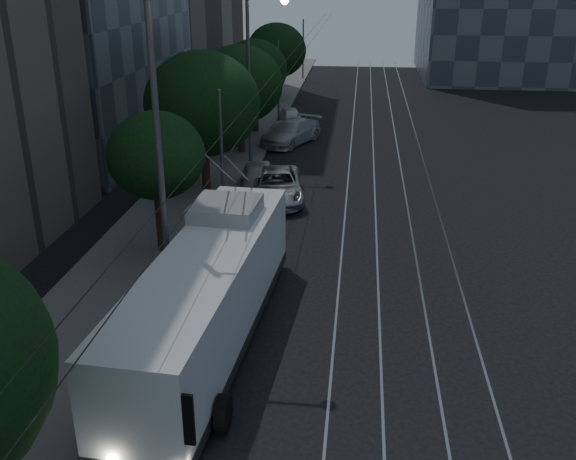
% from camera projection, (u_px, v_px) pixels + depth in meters
% --- Properties ---
extents(ground, '(120.00, 120.00, 0.00)m').
position_uv_depth(ground, '(325.00, 341.00, 20.13)').
color(ground, black).
rests_on(ground, ground).
extents(sidewalk, '(5.00, 90.00, 0.15)m').
position_uv_depth(sidewalk, '(222.00, 157.00, 39.26)').
color(sidewalk, slate).
rests_on(sidewalk, ground).
extents(tram_rails, '(4.52, 90.00, 0.02)m').
position_uv_depth(tram_rails, '(387.00, 163.00, 38.24)').
color(tram_rails, '#94949C').
rests_on(tram_rails, ground).
extents(overhead_wires, '(2.23, 90.00, 6.00)m').
position_uv_depth(overhead_wires, '(262.00, 103.00, 37.70)').
color(overhead_wires, black).
rests_on(overhead_wires, ground).
extents(trolleybus, '(3.37, 12.38, 5.63)m').
position_uv_depth(trolleybus, '(209.00, 294.00, 19.43)').
color(trolleybus, silver).
rests_on(trolleybus, ground).
extents(pickup_silver, '(3.31, 5.73, 1.50)m').
position_uv_depth(pickup_silver, '(277.00, 185.00, 32.11)').
color(pickup_silver, '#B0B2B8').
rests_on(pickup_silver, ground).
extents(car_white_a, '(2.48, 4.62, 1.50)m').
position_uv_depth(car_white_a, '(259.00, 178.00, 33.16)').
color(car_white_a, silver).
rests_on(car_white_a, ground).
extents(car_white_b, '(4.14, 5.71, 1.54)m').
position_uv_depth(car_white_b, '(291.00, 132.00, 42.27)').
color(car_white_b, '#BBBABF').
rests_on(car_white_b, ground).
extents(car_white_c, '(2.61, 3.94, 1.23)m').
position_uv_depth(car_white_c, '(283.00, 132.00, 42.85)').
color(car_white_c, silver).
rests_on(car_white_c, ground).
extents(car_white_d, '(2.45, 3.84, 1.22)m').
position_uv_depth(car_white_d, '(291.00, 116.00, 47.45)').
color(car_white_d, white).
rests_on(car_white_d, ground).
extents(tree_1, '(3.81, 3.81, 5.85)m').
position_uv_depth(tree_1, '(156.00, 156.00, 24.81)').
color(tree_1, black).
rests_on(tree_1, ground).
extents(tree_2, '(5.77, 5.77, 7.19)m').
position_uv_depth(tree_2, '(202.00, 104.00, 31.73)').
color(tree_2, black).
rests_on(tree_2, ground).
extents(tree_3, '(5.19, 5.19, 6.66)m').
position_uv_depth(tree_3, '(240.00, 84.00, 38.65)').
color(tree_3, black).
rests_on(tree_3, ground).
extents(tree_4, '(4.51, 4.51, 6.43)m').
position_uv_depth(tree_4, '(254.00, 70.00, 43.60)').
color(tree_4, black).
rests_on(tree_4, ground).
extents(tree_5, '(5.05, 5.05, 6.57)m').
position_uv_depth(tree_5, '(277.00, 51.00, 54.33)').
color(tree_5, black).
rests_on(tree_5, ground).
extents(streetlamp_near, '(2.61, 0.44, 10.92)m').
position_uv_depth(streetlamp_near, '(171.00, 126.00, 18.98)').
color(streetlamp_near, '#5B5B5D').
rests_on(streetlamp_near, ground).
extents(streetlamp_far, '(2.36, 0.44, 9.71)m').
position_uv_depth(streetlamp_far, '(256.00, 64.00, 35.66)').
color(streetlamp_far, '#5B5B5D').
rests_on(streetlamp_far, ground).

